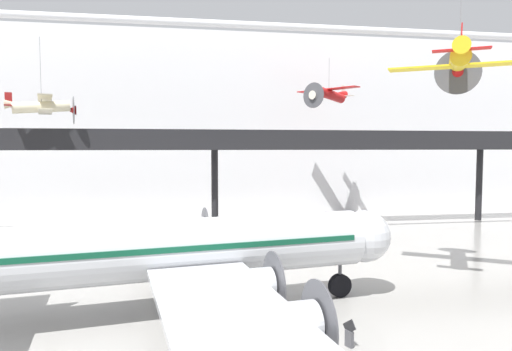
# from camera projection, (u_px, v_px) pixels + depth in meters

# --- Properties ---
(ground_plane) EXTENTS (260.00, 260.00, 0.00)m
(ground_plane) POSITION_uv_depth(u_px,v_px,m) (266.00, 342.00, 19.72)
(ground_plane) COLOR #9E9B96
(hangar_back_wall) EXTENTS (140.00, 3.00, 22.33)m
(hangar_back_wall) POSITION_uv_depth(u_px,v_px,m) (208.00, 124.00, 56.39)
(hangar_back_wall) COLOR white
(hangar_back_wall) RESTS_ON ground
(mezzanine_walkway) EXTENTS (110.00, 3.20, 10.11)m
(mezzanine_walkway) POSITION_uv_depth(u_px,v_px,m) (215.00, 147.00, 45.84)
(mezzanine_walkway) COLOR black
(mezzanine_walkway) RESTS_ON ground
(ceiling_truss_beam) EXTENTS (120.00, 0.60, 0.60)m
(ceiling_truss_beam) POSITION_uv_depth(u_px,v_px,m) (223.00, 24.00, 37.18)
(ceiling_truss_beam) COLOR silver
(airliner_silver_main) EXTENTS (24.74, 28.35, 9.07)m
(airliner_silver_main) POSITION_uv_depth(u_px,v_px,m) (175.00, 250.00, 22.63)
(airliner_silver_main) COLOR silver
(airliner_silver_main) RESTS_ON ground
(suspended_plane_red_highwing) EXTENTS (6.32, 6.80, 5.64)m
(suspended_plane_red_highwing) POSITION_uv_depth(u_px,v_px,m) (329.00, 94.00, 50.13)
(suspended_plane_red_highwing) COLOR red
(suspended_plane_cream_biplane) EXTENTS (6.02, 7.18, 7.64)m
(suspended_plane_cream_biplane) POSITION_uv_depth(u_px,v_px,m) (42.00, 106.00, 40.61)
(suspended_plane_cream_biplane) COLOR beige
(suspended_plane_yellow_lowwing) EXTENTS (7.60, 6.90, 6.29)m
(suspended_plane_yellow_lowwing) POSITION_uv_depth(u_px,v_px,m) (459.00, 60.00, 26.99)
(suspended_plane_yellow_lowwing) COLOR yellow
(info_sign_pedestal) EXTENTS (0.33, 0.73, 1.24)m
(info_sign_pedestal) POSITION_uv_depth(u_px,v_px,m) (349.00, 336.00, 19.21)
(info_sign_pedestal) COLOR #4C4C51
(info_sign_pedestal) RESTS_ON ground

